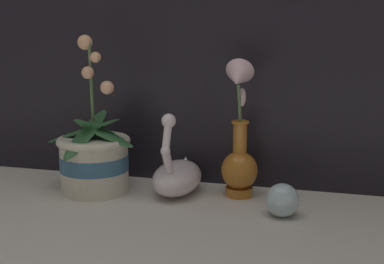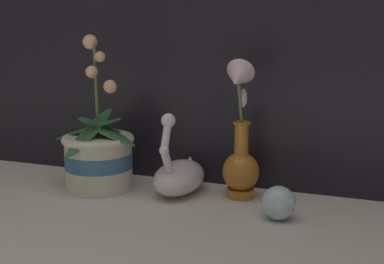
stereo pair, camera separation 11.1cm
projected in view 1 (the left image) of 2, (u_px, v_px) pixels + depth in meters
name	position (u px, v px, depth m)	size (l,w,h in m)	color
ground_plane	(164.00, 220.00, 1.14)	(2.80, 2.80, 0.00)	beige
orchid_potted_plant	(94.00, 157.00, 1.32)	(0.25, 0.25, 0.39)	beige
swan_figurine	(177.00, 175.00, 1.31)	(0.11, 0.21, 0.21)	white
blue_vase	(239.00, 150.00, 1.27)	(0.09, 0.13, 0.34)	#B26B23
glass_sphere	(282.00, 200.00, 1.16)	(0.07, 0.07, 0.07)	silver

